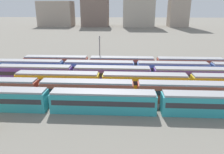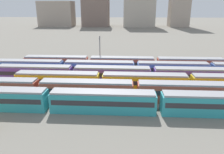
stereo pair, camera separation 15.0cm
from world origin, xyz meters
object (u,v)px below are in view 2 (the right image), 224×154
object	(u,v)px
train_track_5	(190,64)
catenary_pole_1	(100,50)
train_track_3	(112,74)
train_track_0	(103,101)
train_track_4	(210,70)
train_track_1	(185,92)
train_track_2	(189,83)

from	to	relation	value
train_track_5	catenary_pole_1	xyz separation A→B (m)	(-25.53, 3.26, 3.22)
train_track_3	train_track_5	world-z (taller)	same
train_track_0	train_track_4	size ratio (longest dim) A/B	0.50
train_track_5	catenary_pole_1	distance (m)	25.94
train_track_1	train_track_2	xyz separation A→B (m)	(2.19, 5.20, 0.00)
train_track_3	train_track_4	size ratio (longest dim) A/B	0.50
catenary_pole_1	train_track_0	bearing A→B (deg)	-82.65
train_track_2	catenary_pole_1	xyz separation A→B (m)	(-21.14, 18.86, 3.22)
train_track_2	train_track_4	distance (m)	13.12
train_track_0	catenary_pole_1	xyz separation A→B (m)	(-3.77, 29.26, 3.22)
train_track_4	train_track_5	size ratio (longest dim) A/B	1.20
train_track_4	catenary_pole_1	distance (m)	30.51
train_track_1	train_track_4	bearing A→B (deg)	56.85
catenary_pole_1	train_track_2	bearing A→B (deg)	-41.73
train_track_5	train_track_1	bearing A→B (deg)	-107.55
train_track_1	train_track_3	bearing A→B (deg)	144.35
catenary_pole_1	train_track_1	bearing A→B (deg)	-51.77
train_track_4	train_track_2	bearing A→B (deg)	-127.55
train_track_3	train_track_0	bearing A→B (deg)	-92.48
train_track_3	train_track_1	bearing A→B (deg)	-35.65
train_track_0	train_track_3	xyz separation A→B (m)	(0.68, 15.60, 0.00)
train_track_1	train_track_3	world-z (taller)	same
catenary_pole_1	train_track_4	bearing A→B (deg)	-16.18
train_track_0	train_track_3	world-z (taller)	same
train_track_3	train_track_5	size ratio (longest dim) A/B	0.60
train_track_4	train_track_1	bearing A→B (deg)	-123.15
train_track_1	train_track_3	xyz separation A→B (m)	(-14.50, 10.40, -0.00)
train_track_0	catenary_pole_1	world-z (taller)	catenary_pole_1
train_track_3	train_track_5	xyz separation A→B (m)	(21.08, 10.40, 0.00)
train_track_0	catenary_pole_1	size ratio (longest dim) A/B	6.08
train_track_2	train_track_5	distance (m)	16.20
train_track_1	train_track_3	distance (m)	17.84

